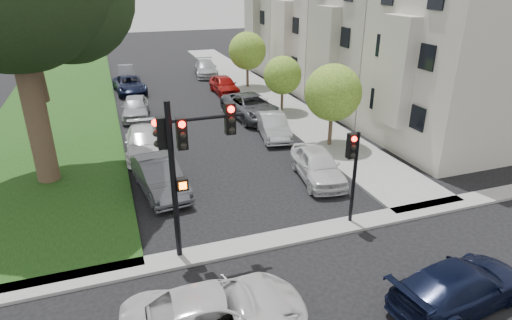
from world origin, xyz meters
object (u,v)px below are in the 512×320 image
object	(u,v)px
car_parked_6	(144,142)
car_parked_1	(273,126)
car_cross_near	(217,313)
car_parked_7	(135,107)
small_tree_a	(333,93)
small_tree_c	(247,51)
car_parked_3	(224,85)
car_parked_5	(160,176)
car_parked_8	(130,85)
car_parked_9	(126,73)
car_parked_0	(318,165)
traffic_signal_secondary	(353,162)
car_cross_far	(460,286)
small_tree_b	(283,75)
car_parked_4	(206,68)
car_parked_2	(251,107)
traffic_signal_main	(185,153)

from	to	relation	value
car_parked_6	car_parked_1	bearing A→B (deg)	5.34
car_cross_near	car_parked_7	bearing A→B (deg)	3.23
small_tree_a	car_parked_7	world-z (taller)	small_tree_a
small_tree_c	car_parked_3	xyz separation A→B (m)	(-2.46, -1.29, -2.43)
car_parked_5	car_parked_8	world-z (taller)	car_parked_5
car_parked_3	car_parked_8	bearing A→B (deg)	157.49
small_tree_c	car_parked_9	xyz separation A→B (m)	(-9.78, 6.72, -2.50)
car_cross_near	car_parked_0	xyz separation A→B (m)	(6.96, 7.78, 0.06)
traffic_signal_secondary	car_cross_far	distance (m)	5.47
small_tree_c	car_parked_0	xyz separation A→B (m)	(-2.67, -18.62, -2.42)
car_parked_0	small_tree_b	bearing A→B (deg)	84.53
small_tree_b	car_parked_4	size ratio (longest dim) A/B	0.79
small_tree_c	car_parked_1	world-z (taller)	small_tree_c
car_cross_near	car_cross_far	world-z (taller)	car_cross_near
car_cross_near	car_parked_3	size ratio (longest dim) A/B	1.16
car_parked_6	car_parked_4	bearing A→B (deg)	71.10
car_parked_4	car_parked_9	xyz separation A→B (m)	(-7.48, 0.73, -0.06)
small_tree_c	traffic_signal_secondary	bearing A→B (deg)	-98.49
car_cross_far	car_parked_5	bearing A→B (deg)	27.64
small_tree_c	car_parked_4	size ratio (longest dim) A/B	0.94
small_tree_a	car_parked_2	bearing A→B (deg)	110.80
traffic_signal_main	traffic_signal_secondary	distance (m)	6.30
small_tree_b	car_cross_far	distance (m)	20.16
car_parked_5	car_parked_9	size ratio (longest dim) A/B	1.14
traffic_signal_secondary	car_parked_5	world-z (taller)	traffic_signal_secondary
small_tree_c	traffic_signal_main	bearing A→B (deg)	-112.94
traffic_signal_secondary	car_parked_9	distance (m)	30.11
car_parked_3	traffic_signal_secondary	bearing A→B (deg)	-93.79
car_parked_7	car_parked_8	size ratio (longest dim) A/B	0.87
traffic_signal_main	car_parked_0	size ratio (longest dim) A/B	1.27
car_parked_4	car_parked_8	size ratio (longest dim) A/B	1.01
small_tree_c	car_parked_7	size ratio (longest dim) A/B	1.10
car_parked_2	car_parked_3	bearing A→B (deg)	83.70
small_tree_c	car_parked_9	size ratio (longest dim) A/B	1.17
small_tree_c	car_parked_6	size ratio (longest dim) A/B	1.00
car_parked_1	car_parked_5	bearing A→B (deg)	-136.05
car_parked_1	car_parked_9	distance (m)	20.48
car_parked_6	car_parked_5	bearing A→B (deg)	-83.47
car_parked_6	car_parked_7	size ratio (longest dim) A/B	1.09
traffic_signal_main	car_parked_7	size ratio (longest dim) A/B	1.29
small_tree_c	car_parked_6	xyz separation A→B (m)	(-10.15, -12.61, -2.48)
car_parked_9	car_parked_5	bearing A→B (deg)	-89.00
small_tree_a	traffic_signal_main	world-z (taller)	traffic_signal_main
car_parked_6	car_parked_8	bearing A→B (deg)	92.76
traffic_signal_secondary	traffic_signal_main	bearing A→B (deg)	179.59
traffic_signal_secondary	car_parked_8	size ratio (longest dim) A/B	0.76
car_parked_7	small_tree_b	bearing A→B (deg)	-5.62
car_cross_far	small_tree_b	bearing A→B (deg)	-15.39
car_parked_2	traffic_signal_main	bearing A→B (deg)	-122.45
small_tree_c	car_cross_far	xyz separation A→B (m)	(-2.62, -27.68, -2.49)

